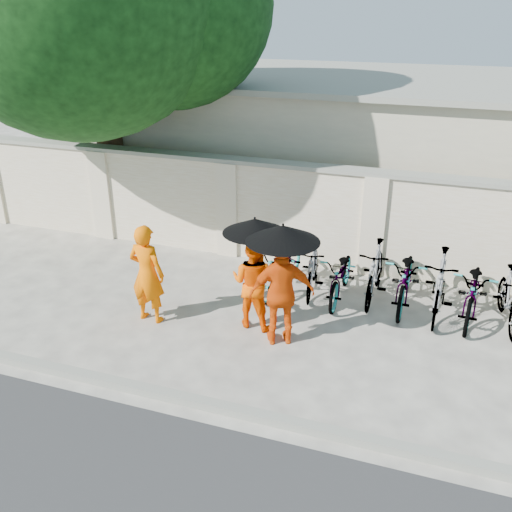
% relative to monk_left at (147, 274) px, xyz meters
% --- Properties ---
extents(ground, '(80.00, 80.00, 0.00)m').
position_rel_monk_left_xyz_m(ground, '(1.25, -0.12, -0.86)').
color(ground, '#BEB7A5').
extents(kerb, '(40.00, 0.16, 0.12)m').
position_rel_monk_left_xyz_m(kerb, '(1.25, -1.82, -0.80)').
color(kerb, gray).
rests_on(kerb, ground).
extents(compound_wall, '(20.00, 0.30, 2.00)m').
position_rel_monk_left_xyz_m(compound_wall, '(2.25, 3.08, 0.14)').
color(compound_wall, silver).
rests_on(compound_wall, ground).
extents(building_behind, '(14.00, 6.00, 3.20)m').
position_rel_monk_left_xyz_m(building_behind, '(3.25, 6.88, 0.74)').
color(building_behind, '#B9B194').
rests_on(building_behind, ground).
extents(monk_left, '(0.65, 0.46, 1.72)m').
position_rel_monk_left_xyz_m(monk_left, '(0.00, 0.00, 0.00)').
color(monk_left, '#FF6800').
rests_on(monk_left, ground).
extents(monk_center, '(0.83, 0.68, 1.58)m').
position_rel_monk_left_xyz_m(monk_center, '(1.71, 0.41, -0.07)').
color(monk_center, '#FF5700').
rests_on(monk_center, ground).
extents(parasol_center, '(1.01, 1.01, 1.03)m').
position_rel_monk_left_xyz_m(parasol_center, '(1.76, 0.33, 0.95)').
color(parasol_center, black).
rests_on(parasol_center, ground).
extents(monk_right, '(1.10, 0.79, 1.73)m').
position_rel_monk_left_xyz_m(monk_right, '(2.30, 0.06, 0.01)').
color(monk_right, '#E34A08').
rests_on(monk_right, ground).
extents(parasol_right, '(1.11, 1.11, 1.04)m').
position_rel_monk_left_xyz_m(parasol_right, '(2.32, -0.02, 1.03)').
color(parasol_right, black).
rests_on(parasol_right, ground).
extents(bike_0, '(0.84, 1.91, 0.97)m').
position_rel_monk_left_xyz_m(bike_0, '(1.79, 1.78, -0.37)').
color(bike_0, '#B0B0B0').
rests_on(bike_0, ground).
extents(bike_1, '(0.65, 1.63, 0.95)m').
position_rel_monk_left_xyz_m(bike_1, '(2.35, 1.89, -0.38)').
color(bike_1, '#B0B0B0').
rests_on(bike_1, ground).
extents(bike_2, '(0.61, 1.73, 0.91)m').
position_rel_monk_left_xyz_m(bike_2, '(2.91, 1.79, -0.40)').
color(bike_2, '#B0B0B0').
rests_on(bike_2, ground).
extents(bike_3, '(0.52, 1.75, 1.05)m').
position_rel_monk_left_xyz_m(bike_3, '(3.47, 1.99, -0.33)').
color(bike_3, '#B0B0B0').
rests_on(bike_3, ground).
extents(bike_4, '(0.68, 1.92, 1.01)m').
position_rel_monk_left_xyz_m(bike_4, '(4.03, 1.94, -0.35)').
color(bike_4, '#B0B0B0').
rests_on(bike_4, ground).
extents(bike_5, '(0.59, 1.88, 1.12)m').
position_rel_monk_left_xyz_m(bike_5, '(4.59, 1.79, -0.30)').
color(bike_5, '#B0B0B0').
rests_on(bike_5, ground).
extents(bike_6, '(0.84, 1.98, 1.01)m').
position_rel_monk_left_xyz_m(bike_6, '(5.15, 1.84, -0.35)').
color(bike_6, '#B0B0B0').
rests_on(bike_6, ground).
extents(bike_7, '(0.67, 1.67, 0.98)m').
position_rel_monk_left_xyz_m(bike_7, '(5.71, 1.77, -0.37)').
color(bike_7, '#B0B0B0').
rests_on(bike_7, ground).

